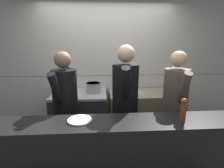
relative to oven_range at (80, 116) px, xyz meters
The scene contains 13 objects.
wall_back_tiled 1.07m from the oven_range, 37.95° to the left, with size 8.00×0.06×2.60m.
oven_range is the anchor object (origin of this frame).
prep_counter 1.20m from the oven_range, ahead, with size 1.29×0.65×0.89m.
pass_counter 1.44m from the oven_range, 61.40° to the right, with size 3.03×0.45×0.95m.
stock_pot 0.62m from the oven_range, behind, with size 0.24×0.24×0.23m.
sauce_pot 0.61m from the oven_range, ahead, with size 0.27×0.27×0.18m.
mixing_bowl_steel 1.17m from the oven_range, ahead, with size 0.28×0.28×0.11m.
chefs_knife 1.03m from the oven_range, ahead, with size 0.32×0.14×0.02m.
plated_dish_main 1.33m from the oven_range, 82.91° to the right, with size 0.27×0.27×0.02m.
pepper_mill 1.94m from the oven_range, 45.80° to the right, with size 0.07×0.07×0.27m.
chef_head_cook 0.83m from the oven_range, 99.23° to the right, with size 0.42×0.73×1.68m.
chef_sous 1.15m from the oven_range, 44.61° to the right, with size 0.41×0.78×1.77m.
chef_line 1.69m from the oven_range, 26.96° to the right, with size 0.35×0.74×1.69m.
Camera 1 is at (-0.13, -2.06, 1.81)m, focal length 28.00 mm.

